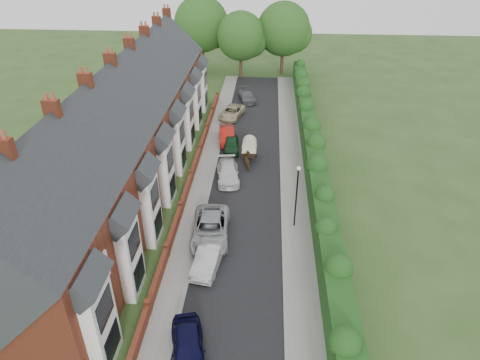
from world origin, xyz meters
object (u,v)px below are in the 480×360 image
object	(u,v)px
car_white	(228,172)
car_beige	(232,112)
car_silver_b	(210,229)
car_navy	(188,348)
car_green	(231,145)
car_red	(227,135)
lamppost	(297,189)
car_grey	(247,96)
car_silver_a	(209,257)
horse_cart	(249,147)
horse	(248,161)

from	to	relation	value
car_white	car_beige	xyz separation A→B (m)	(-0.82, 13.99, -0.02)
car_silver_b	car_navy	bearing A→B (deg)	-92.13
car_white	car_green	world-z (taller)	car_white
car_navy	car_red	size ratio (longest dim) A/B	0.97
lamppost	car_red	bearing A→B (deg)	114.26
car_white	car_red	world-z (taller)	car_red
car_navy	car_grey	size ratio (longest dim) A/B	0.94
car_silver_a	car_beige	world-z (taller)	car_silver_a
car_silver_a	car_silver_b	size ratio (longest dim) A/B	0.76
lamppost	car_silver_b	xyz separation A→B (m)	(-6.06, -1.73, -2.51)
lamppost	car_beige	world-z (taller)	lamppost
lamppost	horse_cart	distance (m)	11.40
car_silver_a	horse_cart	world-z (taller)	horse_cart
car_silver_a	horse_cart	size ratio (longest dim) A/B	1.37
car_silver_b	car_white	size ratio (longest dim) A/B	1.24
car_navy	horse_cart	xyz separation A→B (m)	(2.06, 22.19, 0.57)
car_grey	car_red	bearing A→B (deg)	-110.64
car_silver_a	car_navy	bearing A→B (deg)	-82.58
car_white	horse	distance (m)	2.66
car_silver_a	car_silver_b	bearing A→B (deg)	103.90
car_red	car_grey	bearing A→B (deg)	76.87
car_white	car_beige	distance (m)	14.01
car_red	horse_cart	xyz separation A→B (m)	(2.51, -3.68, 0.58)
car_navy	car_green	world-z (taller)	car_navy
lamppost	car_green	world-z (taller)	lamppost
car_navy	car_silver_b	distance (m)	9.95
car_silver_a	horse	world-z (taller)	horse
lamppost	car_navy	distance (m)	13.35
car_silver_a	car_silver_b	xyz separation A→B (m)	(-0.26, 2.87, 0.08)
car_silver_b	car_red	size ratio (longest dim) A/B	1.30
car_silver_a	car_green	distance (m)	16.72
car_navy	car_silver_b	bearing A→B (deg)	76.85
car_red	horse_cart	world-z (taller)	horse_cart
lamppost	car_grey	world-z (taller)	lamppost
car_silver_a	horse	size ratio (longest dim) A/B	2.47
car_red	horse	bearing A→B (deg)	-72.17
car_silver_b	car_white	xyz separation A→B (m)	(0.48, 8.33, -0.12)
car_beige	horse	world-z (taller)	horse
car_silver_a	car_white	xyz separation A→B (m)	(0.21, 11.20, -0.04)
lamppost	car_navy	size ratio (longest dim) A/B	1.23
lamppost	car_white	xyz separation A→B (m)	(-5.58, 6.60, -2.64)
car_silver_b	car_grey	distance (m)	28.04
car_navy	car_silver_a	bearing A→B (deg)	74.97
car_silver_a	car_beige	bearing A→B (deg)	100.02
car_navy	car_white	size ratio (longest dim) A/B	0.92
car_silver_b	horse_cart	distance (m)	12.45
car_silver_a	car_white	bearing A→B (deg)	97.56
car_white	car_green	bearing A→B (deg)	83.59
car_silver_b	car_beige	distance (m)	22.32
car_beige	horse_cart	bearing A→B (deg)	-61.70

